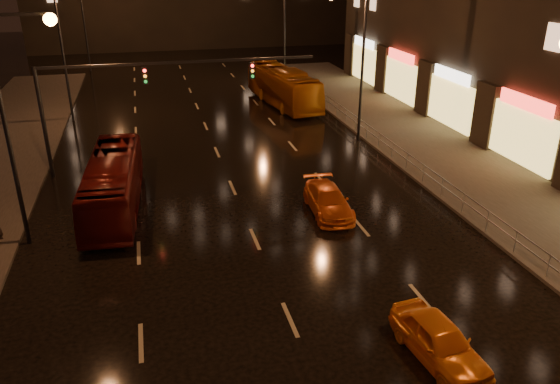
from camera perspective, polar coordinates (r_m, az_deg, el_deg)
name	(u,v)px	position (r m, az deg, el deg)	size (l,w,h in m)	color
ground	(222,163)	(33.23, -6.12, 3.06)	(140.00, 140.00, 0.00)	black
sidewalk_right	(466,171)	(33.33, 18.86, 2.10)	(7.00, 70.00, 0.15)	#38332D
traffic_signal	(127,90)	(31.66, -15.74, 10.25)	(15.31, 0.32, 6.20)	black
railing_right	(392,146)	(33.94, 11.67, 4.75)	(0.05, 56.00, 1.00)	#99999E
bus_red	(113,183)	(27.76, -17.02, 0.89)	(2.23, 9.54, 2.66)	#4E0C0B
bus_curb	(283,87)	(46.13, 0.33, 10.95)	(2.56, 10.94, 3.05)	#AA5611
taxi_near	(439,341)	(17.98, 16.30, -14.71)	(1.55, 3.86, 1.32)	orange
taxi_far	(328,201)	(26.45, 5.05, -0.91)	(1.76, 4.33, 1.26)	#DF5D15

